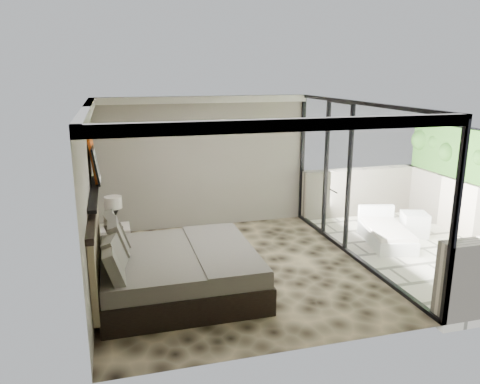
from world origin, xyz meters
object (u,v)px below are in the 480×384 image
object	(u,v)px
bed	(172,269)
nightstand	(115,240)
ottoman	(414,224)
lounger	(386,234)
table_lamp	(114,208)

from	to	relation	value
bed	nightstand	distance (m)	2.03
ottoman	lounger	xyz separation A→B (m)	(-0.78, -0.19, -0.06)
table_lamp	ottoman	xyz separation A→B (m)	(5.94, -0.62, -0.64)
table_lamp	nightstand	bearing A→B (deg)	-165.69
table_lamp	lounger	size ratio (longest dim) A/B	0.36
table_lamp	lounger	bearing A→B (deg)	-8.92
lounger	table_lamp	bearing A→B (deg)	-175.65
nightstand	lounger	world-z (taller)	lounger
ottoman	bed	bearing A→B (deg)	-166.41
bed	lounger	xyz separation A→B (m)	(4.36, 1.05, -0.21)
nightstand	table_lamp	distance (m)	0.62
ottoman	lounger	size ratio (longest dim) A/B	0.30
bed	lounger	size ratio (longest dim) A/B	1.49
nightstand	lounger	xyz separation A→B (m)	(5.16, -0.81, -0.09)
nightstand	ottoman	xyz separation A→B (m)	(5.95, -0.62, -0.03)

